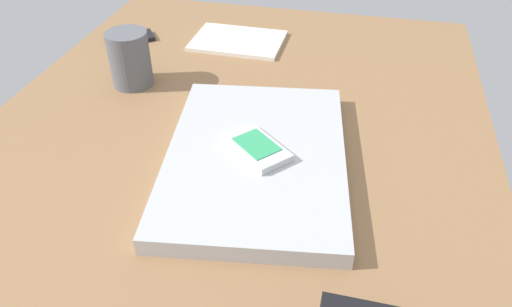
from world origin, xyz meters
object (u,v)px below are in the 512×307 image
(cell_phone_on_laptop, at_px, (257,146))
(notepad, at_px, (238,41))
(laptop_closed, at_px, (256,158))
(cell_phone_on_desk, at_px, (130,38))
(pen_cup, at_px, (130,59))

(cell_phone_on_laptop, xyz_separation_m, notepad, (-0.39, -0.13, -0.03))
(laptop_closed, xyz_separation_m, notepad, (-0.39, -0.13, -0.01))
(laptop_closed, relative_size, cell_phone_on_desk, 3.30)
(pen_cup, bearing_deg, cell_phone_on_desk, -153.29)
(cell_phone_on_desk, height_order, pen_cup, pen_cup)
(cell_phone_on_desk, bearing_deg, pen_cup, 26.71)
(laptop_closed, xyz_separation_m, cell_phone_on_desk, (-0.35, -0.35, -0.01))
(laptop_closed, height_order, cell_phone_on_desk, laptop_closed)
(cell_phone_on_laptop, distance_m, cell_phone_on_desk, 0.50)
(cell_phone_on_laptop, relative_size, cell_phone_on_desk, 1.01)
(laptop_closed, distance_m, notepad, 0.41)
(pen_cup, xyz_separation_m, notepad, (-0.21, 0.14, -0.04))
(laptop_closed, distance_m, cell_phone_on_laptop, 0.02)
(notepad, bearing_deg, laptop_closed, 19.45)
(notepad, bearing_deg, cell_phone_on_laptop, 19.68)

